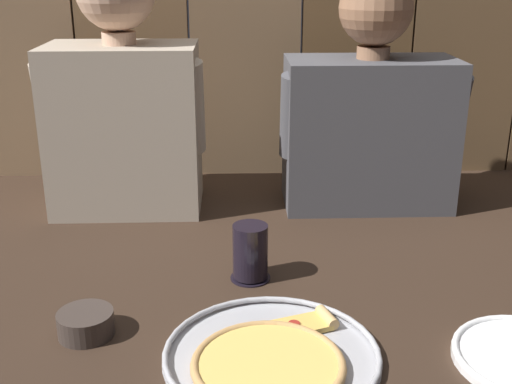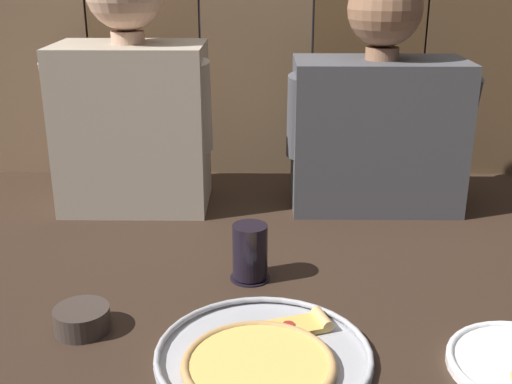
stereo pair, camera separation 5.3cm
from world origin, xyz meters
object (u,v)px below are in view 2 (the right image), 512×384
at_px(dipping_bowl, 82,318).
at_px(diner_right, 378,107).
at_px(drinking_glass, 250,253).
at_px(diner_left, 132,95).
at_px(pizza_tray, 263,357).

bearing_deg(dipping_bowl, diner_right, 45.61).
xyz_separation_m(drinking_glass, diner_right, (0.31, 0.41, 0.20)).
bearing_deg(diner_right, diner_left, 179.99).
xyz_separation_m(dipping_bowl, diner_right, (0.60, 0.61, 0.23)).
bearing_deg(dipping_bowl, drinking_glass, 34.20).
relative_size(pizza_tray, diner_right, 0.60).
bearing_deg(diner_left, diner_right, -0.01).
xyz_separation_m(diner_left, diner_right, (0.61, -0.00, -0.03)).
relative_size(drinking_glass, diner_left, 0.18).
distance_m(pizza_tray, dipping_bowl, 0.32).
relative_size(pizza_tray, dipping_bowl, 3.67).
bearing_deg(diner_right, drinking_glass, -126.83).
xyz_separation_m(dipping_bowl, diner_left, (-0.02, 0.61, 0.26)).
xyz_separation_m(pizza_tray, diner_right, (0.28, 0.70, 0.25)).
distance_m(dipping_bowl, diner_left, 0.66).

